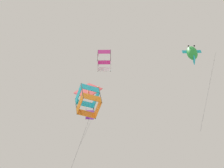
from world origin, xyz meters
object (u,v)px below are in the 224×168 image
at_px(kite_box_near_right, 104,60).
at_px(kite_diamond_near_left, 88,91).
at_px(kite_fish_far_centre, 192,53).
at_px(kite_box_upper_right, 90,113).
at_px(kite_box_highest, 88,101).

height_order(kite_box_near_right, kite_diamond_near_left, kite_box_near_right).
xyz_separation_m(kite_box_near_right, kite_fish_far_centre, (1.94, 7.26, -0.73)).
relative_size(kite_box_upper_right, kite_fish_far_centre, 0.49).
distance_m(kite_box_near_right, kite_box_highest, 5.97).
bearing_deg(kite_box_near_right, kite_box_upper_right, -76.48).
distance_m(kite_box_near_right, kite_diamond_near_left, 3.23).
xyz_separation_m(kite_box_upper_right, kite_diamond_near_left, (5.72, -0.11, -2.05)).
height_order(kite_fish_far_centre, kite_diamond_near_left, kite_fish_far_centre).
height_order(kite_box_near_right, kite_box_upper_right, kite_box_near_right).
bearing_deg(kite_fish_far_centre, kite_box_near_right, -10.50).
xyz_separation_m(kite_box_near_right, kite_box_highest, (1.35, -1.18, -5.69)).
xyz_separation_m(kite_box_near_right, kite_diamond_near_left, (-0.80, -1.30, -2.85)).
xyz_separation_m(kite_box_near_right, kite_box_upper_right, (-6.52, -1.19, -0.80)).
distance_m(kite_box_upper_right, kite_box_highest, 9.27).
height_order(kite_box_upper_right, kite_diamond_near_left, kite_box_upper_right).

